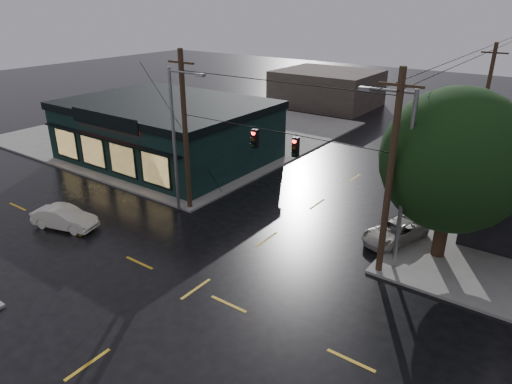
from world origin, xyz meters
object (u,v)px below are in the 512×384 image
Objects in this scene: suv_silver at (395,232)px; corner_tree at (454,160)px; utility_pole_nw at (190,208)px; sedan_cream at (64,218)px; utility_pole_ne at (378,272)px.

corner_tree is at bearing 9.76° from suv_silver.
utility_pole_nw is at bearing -167.83° from corner_tree.
corner_tree reaches higher than sedan_cream.
suv_silver is (-0.50, 3.57, 0.59)m from utility_pole_ne.
corner_tree is at bearing 58.38° from utility_pole_ne.
utility_pole_ne is 2.37× the size of suv_silver.
suv_silver is (16.70, 9.94, -0.07)m from sedan_cream.
utility_pole_nw reaches higher than suv_silver.
utility_pole_ne reaches higher than sedan_cream.
corner_tree is 0.88× the size of utility_pole_ne.
corner_tree is 16.27m from utility_pole_nw.
utility_pole_ne reaches higher than suv_silver.
corner_tree is 21.99m from sedan_cream.
corner_tree is at bearing -79.60° from sedan_cream.
utility_pole_ne is 18.36m from sedan_cream.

